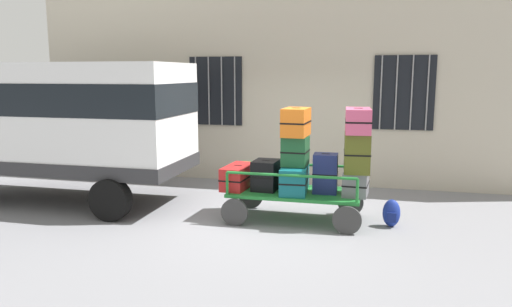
% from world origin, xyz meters
% --- Properties ---
extents(ground_plane, '(40.00, 40.00, 0.00)m').
position_xyz_m(ground_plane, '(0.00, 0.00, 0.00)').
color(ground_plane, gray).
extents(building_wall, '(12.00, 0.38, 5.00)m').
position_xyz_m(building_wall, '(0.00, 2.74, 2.50)').
color(building_wall, '#BCB29E').
rests_on(building_wall, ground).
extents(van, '(4.76, 1.96, 2.57)m').
position_xyz_m(van, '(-4.01, 0.10, 1.59)').
color(van, white).
rests_on(van, ground).
extents(luggage_cart, '(2.19, 1.10, 0.49)m').
position_xyz_m(luggage_cart, '(0.42, -0.05, 0.39)').
color(luggage_cart, '#1E722D').
rests_on(luggage_cart, ground).
extents(cart_railing, '(2.07, 0.97, 0.38)m').
position_xyz_m(cart_railing, '(0.42, -0.05, 0.80)').
color(cart_railing, '#1E722D').
rests_on(cart_railing, luggage_cart).
extents(suitcase_left_bottom, '(0.44, 0.85, 0.39)m').
position_xyz_m(suitcase_left_bottom, '(-0.55, -0.03, 0.68)').
color(suitcase_left_bottom, '#B21E1E').
rests_on(suitcase_left_bottom, luggage_cart).
extents(suitcase_midleft_bottom, '(0.43, 0.51, 0.50)m').
position_xyz_m(suitcase_midleft_bottom, '(-0.06, -0.06, 0.73)').
color(suitcase_midleft_bottom, black).
rests_on(suitcase_midleft_bottom, luggage_cart).
extents(suitcase_center_bottom, '(0.47, 0.88, 0.43)m').
position_xyz_m(suitcase_center_bottom, '(0.42, -0.09, 0.70)').
color(suitcase_center_bottom, '#0F5960').
rests_on(suitcase_center_bottom, luggage_cart).
extents(suitcase_center_middle, '(0.42, 0.46, 0.48)m').
position_xyz_m(suitcase_center_middle, '(0.42, -0.06, 1.15)').
color(suitcase_center_middle, '#194C28').
rests_on(suitcase_center_middle, suitcase_center_bottom).
extents(suitcase_center_top, '(0.42, 0.64, 0.46)m').
position_xyz_m(suitcase_center_top, '(0.42, -0.03, 1.62)').
color(suitcase_center_top, orange).
rests_on(suitcase_center_top, suitcase_center_middle).
extents(suitcase_midright_bottom, '(0.40, 0.35, 0.64)m').
position_xyz_m(suitcase_midright_bottom, '(0.91, -0.03, 0.80)').
color(suitcase_midright_bottom, navy).
rests_on(suitcase_midright_bottom, luggage_cart).
extents(suitcase_right_bottom, '(0.42, 0.54, 0.38)m').
position_xyz_m(suitcase_right_bottom, '(1.40, -0.07, 0.67)').
color(suitcase_right_bottom, slate).
rests_on(suitcase_right_bottom, luggage_cart).
extents(suitcase_right_middle, '(0.44, 0.66, 0.61)m').
position_xyz_m(suitcase_right_middle, '(1.40, -0.07, 1.17)').
color(suitcase_right_middle, '#4C5119').
rests_on(suitcase_right_middle, suitcase_right_bottom).
extents(suitcase_right_top, '(0.43, 0.74, 0.39)m').
position_xyz_m(suitcase_right_top, '(1.40, -0.08, 1.67)').
color(suitcase_right_top, '#CC4C72').
rests_on(suitcase_right_top, suitcase_right_middle).
extents(backpack, '(0.27, 0.22, 0.44)m').
position_xyz_m(backpack, '(1.96, -0.04, 0.22)').
color(backpack, navy).
rests_on(backpack, ground).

